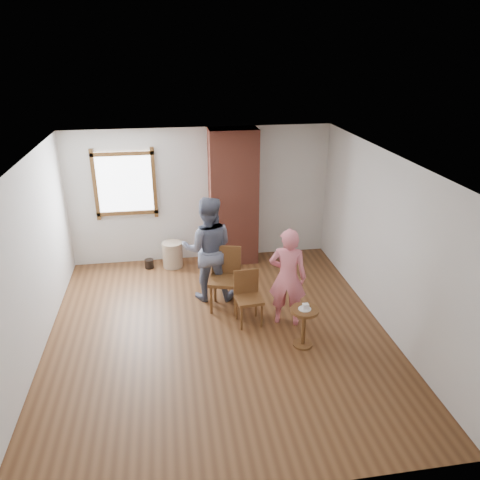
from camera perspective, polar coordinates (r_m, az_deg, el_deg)
name	(u,v)px	position (r m, az deg, el deg)	size (l,w,h in m)	color
ground	(219,333)	(7.15, -2.61, -11.25)	(5.50, 5.50, 0.00)	brown
room_shell	(208,206)	(6.88, -3.94, 4.17)	(5.04, 5.52, 2.62)	silver
brick_chimney	(233,198)	(8.90, -0.80, 5.18)	(0.90, 0.50, 2.60)	#9F4B38
stoneware_crock	(173,254)	(9.10, -8.22, -1.76)	(0.39, 0.39, 0.50)	tan
dark_pot	(149,264)	(9.18, -11.00, -2.85)	(0.17, 0.17, 0.17)	black
dining_chair_left	(225,275)	(7.55, -1.79, -4.23)	(0.59, 0.59, 1.02)	brown
dining_chair_right	(248,294)	(7.19, 0.96, -6.62)	(0.42, 0.42, 0.84)	brown
side_table	(304,321)	(6.73, 7.80, -9.77)	(0.40, 0.40, 0.60)	brown
cake_plate	(305,309)	(6.63, 7.90, -8.31)	(0.18, 0.18, 0.01)	white
cake_slice	(306,307)	(6.61, 8.00, -8.04)	(0.08, 0.07, 0.06)	white
man	(208,249)	(7.69, -3.92, -1.09)	(0.87, 0.67, 1.78)	#161C3C
person_pink	(288,277)	(7.05, 5.83, -4.53)	(0.57, 0.37, 1.56)	pink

